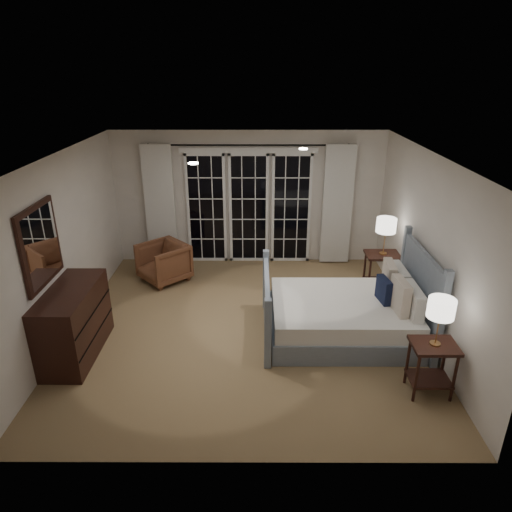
{
  "coord_description": "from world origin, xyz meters",
  "views": [
    {
      "loc": [
        0.16,
        -5.8,
        3.58
      ],
      "look_at": [
        0.14,
        0.18,
        1.05
      ],
      "focal_mm": 32.0,
      "sensor_mm": 36.0,
      "label": 1
    }
  ],
  "objects_px": {
    "nightstand_left": "(432,361)",
    "lamp_right": "(386,226)",
    "dresser": "(74,322)",
    "lamp_left": "(441,309)",
    "armchair": "(164,262)",
    "bed": "(346,314)",
    "nightstand_right": "(381,267)"
  },
  "relations": [
    {
      "from": "nightstand_left",
      "to": "lamp_right",
      "type": "relative_size",
      "value": 1.08
    },
    {
      "from": "nightstand_left",
      "to": "dresser",
      "type": "xyz_separation_m",
      "value": [
        -4.4,
        0.77,
        0.04
      ]
    },
    {
      "from": "lamp_left",
      "to": "armchair",
      "type": "distance_m",
      "value": 4.8
    },
    {
      "from": "armchair",
      "to": "dresser",
      "type": "relative_size",
      "value": 0.57
    },
    {
      "from": "nightstand_left",
      "to": "armchair",
      "type": "relative_size",
      "value": 0.87
    },
    {
      "from": "nightstand_left",
      "to": "lamp_left",
      "type": "distance_m",
      "value": 0.68
    },
    {
      "from": "bed",
      "to": "nightstand_right",
      "type": "xyz_separation_m",
      "value": [
        0.8,
        1.28,
        0.15
      ]
    },
    {
      "from": "dresser",
      "to": "bed",
      "type": "bearing_deg",
      "value": 7.55
    },
    {
      "from": "armchair",
      "to": "dresser",
      "type": "xyz_separation_m",
      "value": [
        -0.74,
        -2.23,
        0.13
      ]
    },
    {
      "from": "lamp_left",
      "to": "armchair",
      "type": "xyz_separation_m",
      "value": [
        -3.66,
        3.0,
        -0.77
      ]
    },
    {
      "from": "nightstand_right",
      "to": "armchair",
      "type": "height_order",
      "value": "nightstand_right"
    },
    {
      "from": "lamp_left",
      "to": "dresser",
      "type": "bearing_deg",
      "value": 170.06
    },
    {
      "from": "nightstand_right",
      "to": "lamp_left",
      "type": "bearing_deg",
      "value": -91.14
    },
    {
      "from": "lamp_left",
      "to": "bed",
      "type": "bearing_deg",
      "value": 120.9
    },
    {
      "from": "nightstand_right",
      "to": "armchair",
      "type": "distance_m",
      "value": 3.74
    },
    {
      "from": "nightstand_right",
      "to": "lamp_left",
      "type": "height_order",
      "value": "lamp_left"
    },
    {
      "from": "nightstand_left",
      "to": "nightstand_right",
      "type": "xyz_separation_m",
      "value": [
        0.05,
        2.53,
        0.04
      ]
    },
    {
      "from": "bed",
      "to": "armchair",
      "type": "bearing_deg",
      "value": 148.99
    },
    {
      "from": "bed",
      "to": "dresser",
      "type": "relative_size",
      "value": 1.63
    },
    {
      "from": "nightstand_left",
      "to": "lamp_right",
      "type": "height_order",
      "value": "lamp_right"
    },
    {
      "from": "dresser",
      "to": "nightstand_right",
      "type": "bearing_deg",
      "value": 21.61
    },
    {
      "from": "lamp_right",
      "to": "dresser",
      "type": "height_order",
      "value": "lamp_right"
    },
    {
      "from": "lamp_left",
      "to": "lamp_right",
      "type": "xyz_separation_m",
      "value": [
        0.05,
        2.53,
        0.08
      ]
    },
    {
      "from": "nightstand_left",
      "to": "nightstand_right",
      "type": "bearing_deg",
      "value": 88.86
    },
    {
      "from": "lamp_right",
      "to": "bed",
      "type": "bearing_deg",
      "value": -122.06
    },
    {
      "from": "nightstand_right",
      "to": "lamp_right",
      "type": "height_order",
      "value": "lamp_right"
    },
    {
      "from": "lamp_right",
      "to": "armchair",
      "type": "bearing_deg",
      "value": 172.77
    },
    {
      "from": "lamp_right",
      "to": "nightstand_left",
      "type": "bearing_deg",
      "value": -91.14
    },
    {
      "from": "nightstand_left",
      "to": "lamp_left",
      "type": "xyz_separation_m",
      "value": [
        0.0,
        -0.0,
        0.68
      ]
    },
    {
      "from": "nightstand_left",
      "to": "lamp_right",
      "type": "distance_m",
      "value": 2.65
    },
    {
      "from": "bed",
      "to": "lamp_left",
      "type": "distance_m",
      "value": 1.66
    },
    {
      "from": "dresser",
      "to": "nightstand_left",
      "type": "bearing_deg",
      "value": -9.94
    }
  ]
}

